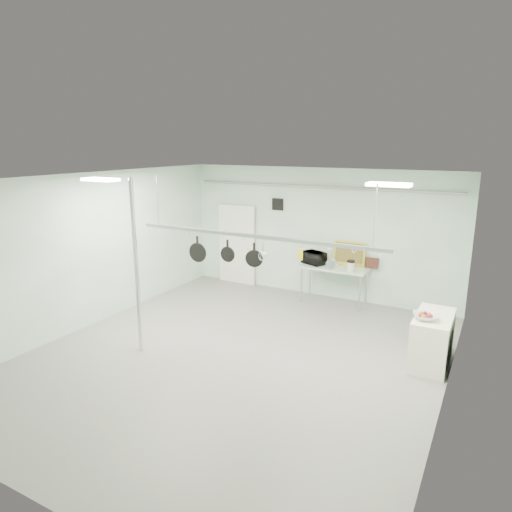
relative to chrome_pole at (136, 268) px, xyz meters
The scene contains 25 objects.
floor 2.41m from the chrome_pole, 19.44° to the left, with size 8.00×8.00×0.00m, color gray.
ceiling 2.40m from the chrome_pole, 19.44° to the left, with size 7.00×8.00×0.02m, color silver.
back_wall 4.89m from the chrome_pole, 69.68° to the left, with size 7.00×0.02×3.20m, color silver.
right_wall 5.22m from the chrome_pole, ahead, with size 0.02×8.00×3.20m, color silver.
door 4.61m from the chrome_pole, 97.53° to the left, with size 1.10×0.10×2.20m, color silver.
wall_vent 4.65m from the chrome_pole, 82.52° to the left, with size 0.30×0.04×0.30m, color black.
conduit_pipe 4.95m from the chrome_pole, 69.30° to the left, with size 0.07×0.07×6.60m, color gray.
chrome_pole is the anchor object (origin of this frame).
prep_table 4.85m from the chrome_pole, 61.29° to the left, with size 1.60×0.70×0.91m.
side_cabinet 5.37m from the chrome_pole, 22.41° to the left, with size 0.60×1.20×0.90m, color white.
pot_rack 2.19m from the chrome_pole, 25.35° to the left, with size 4.80×0.06×1.00m.
light_panel_left 1.65m from the chrome_pole, 158.20° to the right, with size 0.65×0.30×0.05m, color white.
light_panel_right 4.55m from the chrome_pole, 16.31° to the left, with size 0.65×0.30×0.05m, color white.
microwave 4.61m from the chrome_pole, 67.19° to the left, with size 0.54×0.37×0.30m, color black.
coffee_canister 4.92m from the chrome_pole, 55.79° to the left, with size 0.17×0.17×0.21m, color silver.
painting_large 5.19m from the chrome_pole, 60.35° to the left, with size 0.78×0.05×0.58m, color yellow.
painting_small 5.50m from the chrome_pole, 55.30° to the left, with size 0.30×0.04×0.25m, color #381A13.
fruit_bowl 5.09m from the chrome_pole, 20.28° to the left, with size 0.40×0.40×0.10m, color silver.
skillet_left 1.17m from the chrome_pole, 51.69° to the left, with size 0.37×0.06×0.49m, color black, non-canonical shape.
skillet_mid 1.67m from the chrome_pole, 33.20° to the left, with size 0.28×0.06×0.39m, color black, non-canonical shape.
skillet_right 2.14m from the chrome_pole, 25.07° to the left, with size 0.31×0.06×0.44m, color black, non-canonical shape.
whisk 2.30m from the chrome_pole, 23.23° to the left, with size 0.16×0.16×0.33m, color #A3A4A8, non-canonical shape.
grater 2.96m from the chrome_pole, 17.85° to the left, with size 0.09×0.02×0.21m, color gold, non-canonical shape.
saucepan 3.48m from the chrome_pole, 15.05° to the left, with size 0.17×0.10×0.30m, color #A7A7AB, non-canonical shape.
fruit_cluster 5.08m from the chrome_pole, 20.28° to the left, with size 0.24×0.24×0.09m, color #A6260F, non-canonical shape.
Camera 1 is at (3.95, -6.51, 3.78)m, focal length 32.00 mm.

